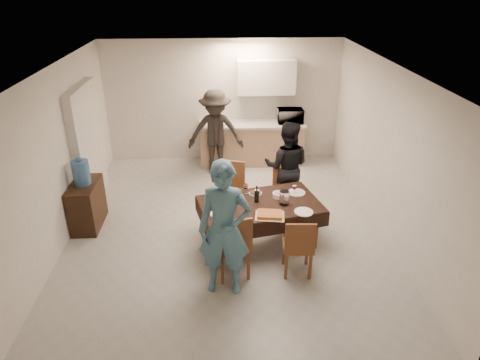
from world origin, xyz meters
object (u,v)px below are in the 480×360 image
object	(u,v)px
wine_bottle	(257,194)
microwave	(290,116)
dining_table	(260,205)
water_jug	(81,173)
person_far	(287,167)
console	(87,205)
water_pitcher	(284,198)
person_near	(225,230)
person_kitchen	(216,132)
savoury_tart	(270,215)

from	to	relation	value
wine_bottle	microwave	distance (m)	3.21
dining_table	wine_bottle	world-z (taller)	wine_bottle
water_jug	person_far	distance (m)	3.35
console	person_far	bearing A→B (deg)	6.89
water_pitcher	person_near	bearing A→B (deg)	-131.99
person_near	dining_table	bearing A→B (deg)	69.13
person_near	person_far	xyz separation A→B (m)	(1.10, 2.10, -0.11)
microwave	person_kitchen	world-z (taller)	person_kitchen
water_pitcher	person_far	world-z (taller)	person_far
water_jug	person_far	size ratio (longest dim) A/B	0.25
console	microwave	distance (m)	4.49
dining_table	person_kitchen	size ratio (longest dim) A/B	1.12
console	person_near	distance (m)	2.85
console	person_kitchen	world-z (taller)	person_kitchen
wine_bottle	person_far	size ratio (longest dim) A/B	0.17
water_jug	savoury_tart	world-z (taller)	water_jug
dining_table	water_jug	bearing A→B (deg)	153.39
person_far	console	bearing A→B (deg)	19.73
water_jug	dining_table	bearing A→B (deg)	-13.15
savoury_tart	person_far	bearing A→B (deg)	72.53
water_pitcher	person_kitchen	world-z (taller)	person_kitchen
microwave	person_near	distance (m)	4.41
water_jug	person_near	world-z (taller)	person_near
water_pitcher	person_far	xyz separation A→B (m)	(0.20, 1.10, 0.01)
person_far	savoury_tart	bearing A→B (deg)	85.37
wine_bottle	person_near	distance (m)	1.21
savoury_tart	person_kitchen	bearing A→B (deg)	104.07
dining_table	person_far	size ratio (longest dim) A/B	1.22
console	water_pitcher	size ratio (longest dim) A/B	3.80
dining_table	person_far	distance (m)	1.19
person_near	person_far	size ratio (longest dim) A/B	1.14
water_jug	water_pitcher	xyz separation A→B (m)	(3.12, -0.70, -0.16)
dining_table	person_far	xyz separation A→B (m)	(0.55, 1.05, 0.15)
water_jug	console	bearing A→B (deg)	-90.00
savoury_tart	person_near	world-z (taller)	person_near
person_far	person_kitchen	distance (m)	2.01
console	savoury_tart	xyz separation A→B (m)	(2.87, -1.03, 0.34)
wine_bottle	person_near	bearing A→B (deg)	-114.44
person_kitchen	dining_table	bearing A→B (deg)	-76.03
water_jug	person_far	xyz separation A→B (m)	(3.32, 0.40, -0.15)
water_jug	person_kitchen	xyz separation A→B (m)	(2.11, 2.00, -0.09)
console	savoury_tart	distance (m)	3.07
wine_bottle	person_far	xyz separation A→B (m)	(0.60, 1.00, -0.03)
water_jug	water_pitcher	distance (m)	3.21
console	wine_bottle	distance (m)	2.82
savoury_tart	person_kitchen	distance (m)	3.13
savoury_tart	microwave	xyz separation A→B (m)	(0.83, 3.48, 0.34)
console	person_near	size ratio (longest dim) A/B	0.45
water_jug	person_far	bearing A→B (deg)	6.89
person_near	water_jug	bearing A→B (deg)	149.41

